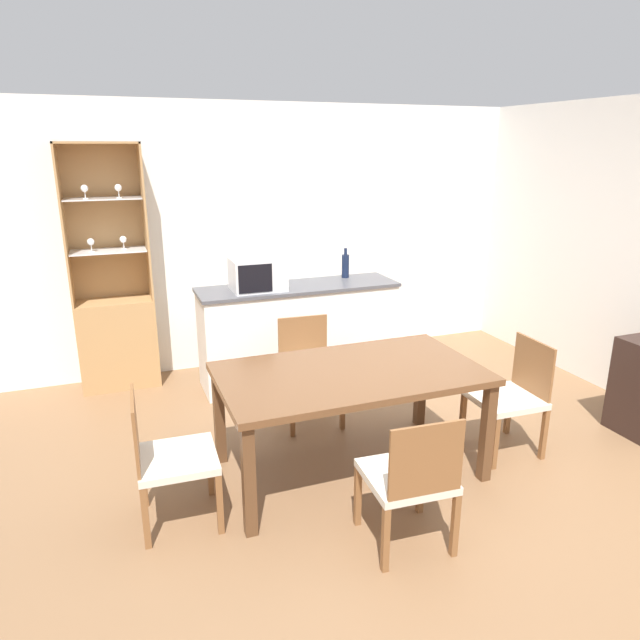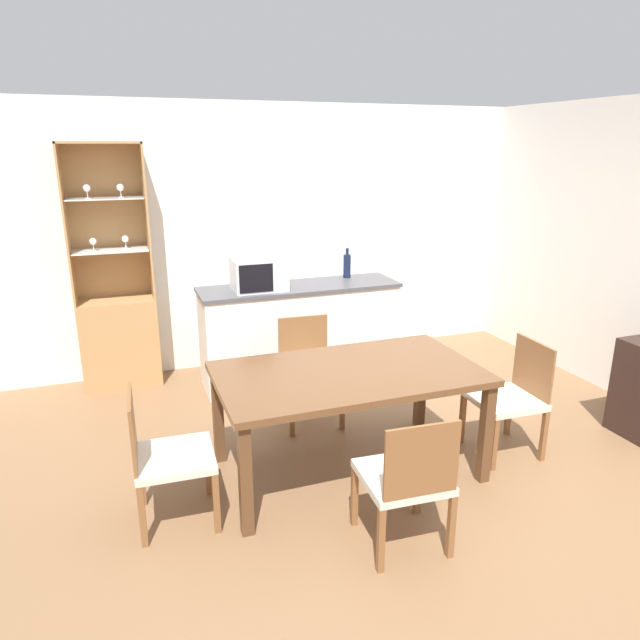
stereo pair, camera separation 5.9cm
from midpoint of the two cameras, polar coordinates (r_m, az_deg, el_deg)
ground_plane at (r=3.93m, az=7.71°, el=-16.27°), size 18.00×18.00×0.00m
wall_back at (r=5.80m, az=-3.91°, el=8.34°), size 6.80×0.06×2.55m
kitchen_counter at (r=5.36m, az=-1.69°, el=-1.31°), size 1.85×0.53×0.92m
display_cabinet at (r=5.53m, az=-19.26°, el=-0.05°), size 0.68×0.37×2.18m
dining_table at (r=3.78m, az=3.30°, el=-6.18°), size 1.72×0.97×0.74m
dining_chair_head_near at (r=3.24m, az=9.14°, el=-15.40°), size 0.47×0.47×0.83m
dining_chair_side_right_near at (r=4.35m, az=18.86°, el=-7.31°), size 0.46×0.46×0.83m
dining_chair_head_far at (r=4.58m, az=-0.78°, el=-5.07°), size 0.47×0.47×0.83m
dining_chair_side_left_near at (r=3.50m, az=-14.62°, el=-13.06°), size 0.47×0.47×0.83m
microwave at (r=5.06m, az=-5.82°, el=4.60°), size 0.46×0.34×0.28m
wine_bottle at (r=5.53m, az=3.02°, el=5.47°), size 0.07×0.07×0.29m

